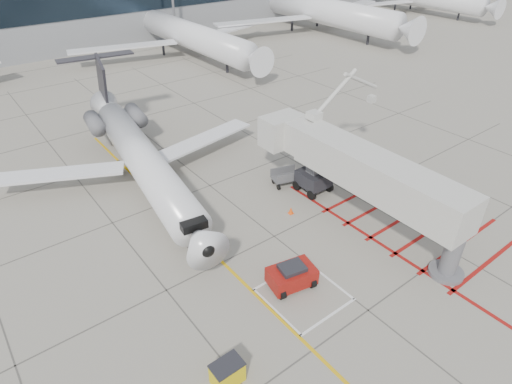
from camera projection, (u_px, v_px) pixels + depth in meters
ground_plane at (316, 270)px, 25.83m from camera, size 260.00×260.00×0.00m
regional_jet at (149, 154)px, 30.40m from camera, size 26.04×31.00×7.38m
jet_bridge at (375, 182)px, 27.61m from camera, size 8.49×17.60×7.00m
pushback_tug at (292, 275)px, 24.35m from camera, size 2.92×2.14×1.54m
spill_bin at (227, 373)px, 19.34m from camera, size 1.42×0.95×1.22m
baggage_cart at (286, 177)px, 33.59m from camera, size 2.42×1.90×1.34m
ground_power_unit at (370, 174)px, 33.34m from camera, size 2.71×1.84×1.99m
cone_nose at (206, 237)px, 28.09m from camera, size 0.33×0.33×0.46m
cone_side at (291, 210)px, 30.54m from camera, size 0.37×0.37×0.51m
bg_aircraft_c at (183, 16)px, 62.15m from camera, size 33.41×37.12×11.14m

